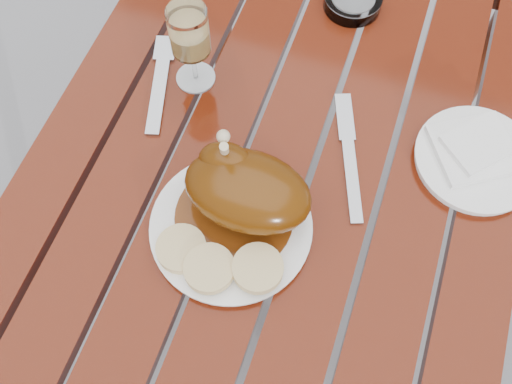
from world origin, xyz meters
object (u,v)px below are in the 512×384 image
table (279,223)px  side_plate (476,160)px  dinner_plate (231,227)px  wine_glass (191,48)px  ashtray (353,1)px

table → side_plate: 0.49m
table → dinner_plate: 0.43m
wine_glass → ashtray: (0.22, 0.26, -0.07)m
wine_glass → ashtray: size_ratio=1.49×
table → side_plate: side_plate is taller
wine_glass → ashtray: bearing=49.4°
dinner_plate → ashtray: ashtray is taller
side_plate → dinner_plate: bearing=-144.3°
dinner_plate → side_plate: size_ratio=1.24×
table → ashtray: 0.50m
wine_glass → ashtray: 0.34m
dinner_plate → side_plate: bearing=35.7°
side_plate → table: bearing=-170.5°
side_plate → ashtray: 0.39m
table → ashtray: ashtray is taller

